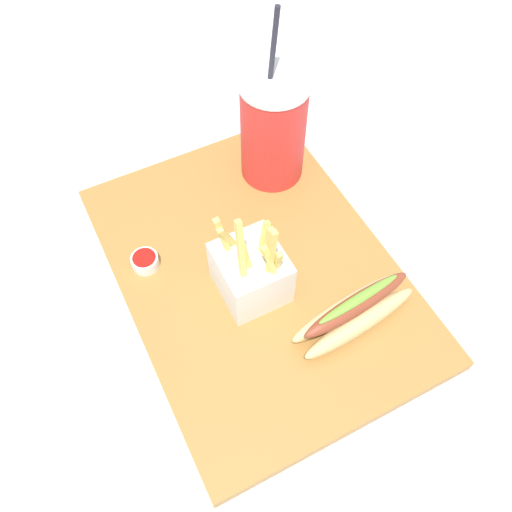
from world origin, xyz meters
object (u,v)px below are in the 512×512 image
hot_dog_1 (355,312)px  ketchup_cup_1 (145,261)px  soda_cup (273,129)px  fries_basket (251,272)px

hot_dog_1 → ketchup_cup_1: hot_dog_1 is taller
soda_cup → ketchup_cup_1: soda_cup is taller
fries_basket → ketchup_cup_1: fries_basket is taller
soda_cup → ketchup_cup_1: size_ratio=7.21×
soda_cup → hot_dog_1: 0.27m
hot_dog_1 → ketchup_cup_1: bearing=45.5°
fries_basket → hot_dog_1: bearing=-137.9°
ketchup_cup_1 → hot_dog_1: bearing=-134.5°
soda_cup → fries_basket: 0.21m
hot_dog_1 → soda_cup: bearing=-6.4°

